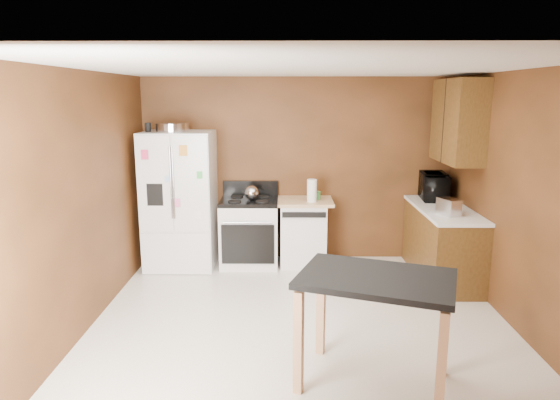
{
  "coord_description": "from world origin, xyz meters",
  "views": [
    {
      "loc": [
        -0.16,
        -4.55,
        2.27
      ],
      "look_at": [
        -0.22,
        0.85,
        1.12
      ],
      "focal_mm": 32.0,
      "sensor_mm": 36.0,
      "label": 1
    }
  ],
  "objects_px": {
    "roasting_pan": "(172,127)",
    "refrigerator": "(180,200)",
    "dishwasher": "(303,231)",
    "island": "(376,294)",
    "green_canister": "(317,195)",
    "gas_range": "(250,231)",
    "kettle": "(252,193)",
    "microwave": "(434,187)",
    "paper_towel": "(312,191)",
    "toaster": "(449,207)",
    "pen_cup": "(148,127)"
  },
  "relations": [
    {
      "from": "roasting_pan",
      "to": "refrigerator",
      "type": "distance_m",
      "value": 0.95
    },
    {
      "from": "dishwasher",
      "to": "island",
      "type": "bearing_deg",
      "value": -80.91
    },
    {
      "from": "green_canister",
      "to": "refrigerator",
      "type": "xyz_separation_m",
      "value": [
        -1.81,
        -0.13,
        -0.04
      ]
    },
    {
      "from": "gas_range",
      "to": "island",
      "type": "height_order",
      "value": "gas_range"
    },
    {
      "from": "kettle",
      "to": "microwave",
      "type": "xyz_separation_m",
      "value": [
        2.41,
        0.09,
        0.06
      ]
    },
    {
      "from": "paper_towel",
      "to": "refrigerator",
      "type": "xyz_separation_m",
      "value": [
        -1.74,
        0.04,
        -0.14
      ]
    },
    {
      "from": "paper_towel",
      "to": "microwave",
      "type": "height_order",
      "value": "microwave"
    },
    {
      "from": "green_canister",
      "to": "microwave",
      "type": "relative_size",
      "value": 0.18
    },
    {
      "from": "island",
      "to": "gas_range",
      "type": "bearing_deg",
      "value": 112.46
    },
    {
      "from": "refrigerator",
      "to": "dishwasher",
      "type": "distance_m",
      "value": 1.69
    },
    {
      "from": "gas_range",
      "to": "island",
      "type": "distance_m",
      "value": 3.11
    },
    {
      "from": "dishwasher",
      "to": "paper_towel",
      "type": "bearing_deg",
      "value": -48.66
    },
    {
      "from": "toaster",
      "to": "refrigerator",
      "type": "distance_m",
      "value": 3.37
    },
    {
      "from": "pen_cup",
      "to": "toaster",
      "type": "xyz_separation_m",
      "value": [
        3.63,
        -0.69,
        -0.86
      ]
    },
    {
      "from": "pen_cup",
      "to": "gas_range",
      "type": "xyz_separation_m",
      "value": [
        1.26,
        0.15,
        -1.4
      ]
    },
    {
      "from": "microwave",
      "to": "refrigerator",
      "type": "xyz_separation_m",
      "value": [
        -3.36,
        -0.11,
        -0.16
      ]
    },
    {
      "from": "paper_towel",
      "to": "roasting_pan",
      "type": "bearing_deg",
      "value": 179.06
    },
    {
      "from": "green_canister",
      "to": "roasting_pan",
      "type": "bearing_deg",
      "value": -175.84
    },
    {
      "from": "refrigerator",
      "to": "dishwasher",
      "type": "xyz_separation_m",
      "value": [
        1.63,
        0.09,
        -0.45
      ]
    },
    {
      "from": "toaster",
      "to": "island",
      "type": "height_order",
      "value": "toaster"
    },
    {
      "from": "pen_cup",
      "to": "toaster",
      "type": "bearing_deg",
      "value": -10.77
    },
    {
      "from": "microwave",
      "to": "dishwasher",
      "type": "bearing_deg",
      "value": 96.11
    },
    {
      "from": "roasting_pan",
      "to": "green_canister",
      "type": "relative_size",
      "value": 4.03
    },
    {
      "from": "kettle",
      "to": "island",
      "type": "bearing_deg",
      "value": -67.89
    },
    {
      "from": "roasting_pan",
      "to": "toaster",
      "type": "distance_m",
      "value": 3.53
    },
    {
      "from": "refrigerator",
      "to": "island",
      "type": "height_order",
      "value": "refrigerator"
    },
    {
      "from": "paper_towel",
      "to": "kettle",
      "type": "bearing_deg",
      "value": 175.93
    },
    {
      "from": "island",
      "to": "paper_towel",
      "type": "bearing_deg",
      "value": 97.32
    },
    {
      "from": "dishwasher",
      "to": "toaster",
      "type": "bearing_deg",
      "value": -27.7
    },
    {
      "from": "pen_cup",
      "to": "toaster",
      "type": "distance_m",
      "value": 3.79
    },
    {
      "from": "toaster",
      "to": "refrigerator",
      "type": "relative_size",
      "value": 0.15
    },
    {
      "from": "roasting_pan",
      "to": "gas_range",
      "type": "xyz_separation_m",
      "value": [
        0.97,
        0.07,
        -1.39
      ]
    },
    {
      "from": "paper_towel",
      "to": "gas_range",
      "type": "bearing_deg",
      "value": 173.35
    },
    {
      "from": "roasting_pan",
      "to": "toaster",
      "type": "bearing_deg",
      "value": -13.07
    },
    {
      "from": "pen_cup",
      "to": "dishwasher",
      "type": "xyz_separation_m",
      "value": [
        1.98,
        0.18,
        -1.41
      ]
    },
    {
      "from": "refrigerator",
      "to": "gas_range",
      "type": "relative_size",
      "value": 1.64
    },
    {
      "from": "gas_range",
      "to": "dishwasher",
      "type": "relative_size",
      "value": 1.24
    },
    {
      "from": "toaster",
      "to": "refrigerator",
      "type": "height_order",
      "value": "refrigerator"
    },
    {
      "from": "dishwasher",
      "to": "roasting_pan",
      "type": "bearing_deg",
      "value": -176.91
    },
    {
      "from": "kettle",
      "to": "gas_range",
      "type": "height_order",
      "value": "gas_range"
    },
    {
      "from": "microwave",
      "to": "pen_cup",
      "type": "bearing_deg",
      "value": 98.39
    },
    {
      "from": "microwave",
      "to": "dishwasher",
      "type": "height_order",
      "value": "microwave"
    },
    {
      "from": "paper_towel",
      "to": "island",
      "type": "distance_m",
      "value": 2.8
    },
    {
      "from": "green_canister",
      "to": "microwave",
      "type": "height_order",
      "value": "microwave"
    },
    {
      "from": "pen_cup",
      "to": "kettle",
      "type": "bearing_deg",
      "value": 4.95
    },
    {
      "from": "microwave",
      "to": "island",
      "type": "height_order",
      "value": "microwave"
    },
    {
      "from": "green_canister",
      "to": "refrigerator",
      "type": "relative_size",
      "value": 0.06
    },
    {
      "from": "pen_cup",
      "to": "green_canister",
      "type": "bearing_deg",
      "value": 5.86
    },
    {
      "from": "paper_towel",
      "to": "green_canister",
      "type": "height_order",
      "value": "paper_towel"
    },
    {
      "from": "paper_towel",
      "to": "island",
      "type": "height_order",
      "value": "paper_towel"
    }
  ]
}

